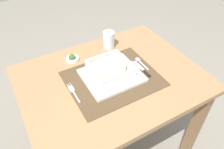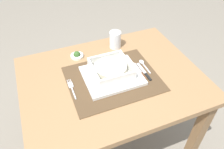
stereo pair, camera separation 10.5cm
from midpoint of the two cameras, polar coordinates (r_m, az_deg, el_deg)
The scene contains 10 objects.
dining_table at distance 1.16m, azimuth 2.58°, elevation -5.03°, with size 0.87×0.67×0.72m.
placemat at distance 1.07m, azimuth 2.81°, elevation -1.26°, with size 0.43×0.35×0.00m, color #4C3823.
serving_plate at distance 1.07m, azimuth 2.66°, elevation -0.59°, with size 0.27×0.23×0.02m, color white.
porridge_bowl at distance 1.06m, azimuth 2.54°, elevation 1.29°, with size 0.18×0.18×0.05m.
fork at distance 1.03m, azimuth -7.59°, elevation -3.43°, with size 0.02×0.13×0.00m.
spoon at distance 1.17m, azimuth 10.46°, elevation 2.80°, with size 0.02×0.11×0.01m.
butter_knife at distance 1.12m, azimuth 11.15°, elevation 0.37°, with size 0.01×0.14×0.01m.
bread_knife at distance 1.11m, azimuth 10.05°, elevation 0.46°, with size 0.01×0.13×0.01m.
drinking_glass at distance 1.25m, azimuth 3.26°, elevation 8.71°, with size 0.06×0.06×0.10m.
condiment_saucer at distance 1.20m, azimuth -6.58°, elevation 4.86°, with size 0.07×0.07×0.04m.
Camera 2 is at (-0.30, -0.73, 1.46)m, focal length 35.42 mm.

